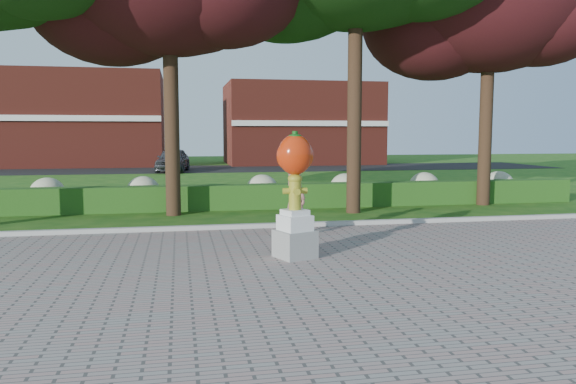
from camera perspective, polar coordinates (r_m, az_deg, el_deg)
name	(u,v)px	position (r m, az deg, el deg)	size (l,w,h in m)	color
ground	(271,254)	(11.54, -1.75, -6.34)	(100.00, 100.00, 0.00)	#1A4D13
walkway	(319,315)	(7.75, 3.13, -12.40)	(40.00, 14.00, 0.04)	gray
curb	(252,227)	(14.44, -3.67, -3.54)	(40.00, 0.18, 0.15)	#ADADA5
lawn_hedge	(236,197)	(18.34, -5.27, -0.50)	(24.00, 0.70, 0.80)	#1B4B15
hydrangea_row	(250,189)	(19.37, -3.89, 0.31)	(20.10, 1.10, 0.99)	beige
street	(206,169)	(39.25, -8.34, 2.34)	(50.00, 8.00, 0.02)	black
building_left	(68,119)	(45.88, -21.44, 6.87)	(14.00, 8.00, 7.00)	maroon
building_right	(300,124)	(46.19, 1.27, 6.90)	(12.00, 8.00, 6.40)	maroon
hydrant_sculpture	(295,191)	(10.86, 0.71, 0.08)	(0.86, 0.86, 2.47)	gray
woman	(296,197)	(13.24, 0.78, -0.51)	(0.68, 0.44, 1.85)	#A66B5F
parked_car	(173,160)	(36.76, -11.63, 3.23)	(1.78, 4.44, 1.51)	#3F4147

